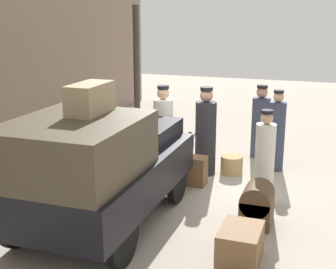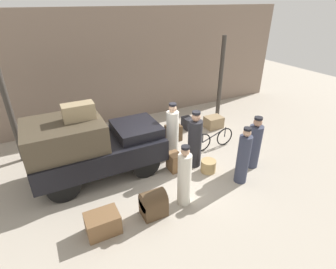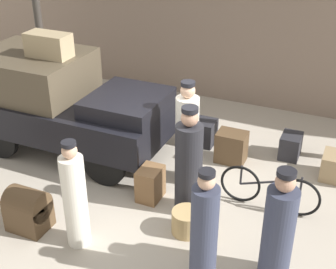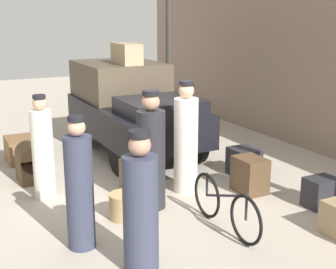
{
  "view_description": "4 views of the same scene",
  "coord_description": "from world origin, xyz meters",
  "views": [
    {
      "loc": [
        -8.2,
        -2.75,
        3.34
      ],
      "look_at": [
        0.2,
        0.2,
        0.95
      ],
      "focal_mm": 50.0,
      "sensor_mm": 36.0,
      "label": 1
    },
    {
      "loc": [
        -3.14,
        -6.28,
        4.77
      ],
      "look_at": [
        0.2,
        0.2,
        0.95
      ],
      "focal_mm": 28.0,
      "sensor_mm": 36.0,
      "label": 2
    },
    {
      "loc": [
        3.01,
        -6.14,
        4.7
      ],
      "look_at": [
        0.2,
        0.2,
        0.95
      ],
      "focal_mm": 50.0,
      "sensor_mm": 36.0,
      "label": 3
    },
    {
      "loc": [
        6.96,
        -3.29,
        2.93
      ],
      "look_at": [
        0.2,
        0.2,
        0.95
      ],
      "focal_mm": 50.0,
      "sensor_mm": 36.0,
      "label": 4
    }
  ],
  "objects": [
    {
      "name": "trunk_on_truck_roof",
      "position": [
        -2.31,
        0.51,
        2.1
      ],
      "size": [
        0.82,
        0.41,
        0.44
      ],
      "color": "#9E8966",
      "rests_on": "truck"
    },
    {
      "name": "suitcase_black_upright",
      "position": [
        -2.48,
        -1.78,
        0.25
      ],
      "size": [
        0.75,
        0.55,
        0.5
      ],
      "color": "brown",
      "rests_on": "ground"
    },
    {
      "name": "porter_carrying_trunk",
      "position": [
        1.56,
        -1.75,
        0.8
      ],
      "size": [
        0.35,
        0.35,
        1.73
      ],
      "color": "#33384C",
      "rests_on": "ground"
    },
    {
      "name": "canopy_pillar_left",
      "position": [
        -4.04,
        2.42,
        1.73
      ],
      "size": [
        0.18,
        0.18,
        3.46
      ],
      "color": "#38332D",
      "rests_on": "ground"
    },
    {
      "name": "trunk_barrel_dark",
      "position": [
        -1.23,
        -1.81,
        0.34
      ],
      "size": [
        0.6,
        0.49,
        0.69
      ],
      "color": "#4C3823",
      "rests_on": "ground"
    },
    {
      "name": "porter_lifting_near_truck",
      "position": [
        2.41,
        -1.29,
        0.76
      ],
      "size": [
        0.41,
        0.41,
        1.68
      ],
      "color": "#33384C",
      "rests_on": "ground"
    },
    {
      "name": "trunk_wicker_pale",
      "position": [
        2.01,
        1.94,
        0.23
      ],
      "size": [
        0.37,
        0.5,
        0.47
      ],
      "color": "#232328",
      "rests_on": "ground"
    },
    {
      "name": "station_building_facade",
      "position": [
        0.0,
        4.08,
        2.25
      ],
      "size": [
        16.0,
        0.15,
        4.5
      ],
      "color": "gray",
      "rests_on": "ground"
    },
    {
      "name": "trunk_large_brown",
      "position": [
        1.01,
        1.33,
        0.3
      ],
      "size": [
        0.55,
        0.43,
        0.6
      ],
      "color": "#4C3823",
      "rests_on": "ground"
    },
    {
      "name": "conductor_in_dark_uniform",
      "position": [
        0.47,
        0.4,
        0.86
      ],
      "size": [
        0.4,
        0.4,
        1.88
      ],
      "color": "silver",
      "rests_on": "ground"
    },
    {
      "name": "suitcase_tan_flat",
      "position": [
        0.26,
        1.75,
        0.25
      ],
      "size": [
        0.54,
        0.46,
        0.51
      ],
      "color": "#232328",
      "rests_on": "ground"
    },
    {
      "name": "ground_plane",
      "position": [
        0.0,
        0.0,
        0.0
      ],
      "size": [
        30.0,
        30.0,
        0.0
      ],
      "primitive_type": "plane",
      "color": "#A89E8E"
    },
    {
      "name": "porter_with_bicycle",
      "position": [
        0.82,
        -0.4,
        0.84
      ],
      "size": [
        0.43,
        0.43,
        1.83
      ],
      "color": "#232328",
      "rests_on": "ground"
    },
    {
      "name": "trunk_umber_medium",
      "position": [
        2.99,
        1.52,
        0.24
      ],
      "size": [
        0.69,
        0.54,
        0.47
      ],
      "color": "#937A56",
      "rests_on": "ground"
    },
    {
      "name": "porter_standing_middle",
      "position": [
        -0.36,
        -1.78,
        0.78
      ],
      "size": [
        0.35,
        0.35,
        1.7
      ],
      "color": "silver",
      "rests_on": "ground"
    },
    {
      "name": "wicker_basket",
      "position": [
        1.01,
        -0.93,
        0.19
      ],
      "size": [
        0.46,
        0.46,
        0.38
      ],
      "color": "tan",
      "rests_on": "ground"
    },
    {
      "name": "canopy_pillar_right",
      "position": [
        3.86,
        2.42,
        1.73
      ],
      "size": [
        0.18,
        0.18,
        3.46
      ],
      "color": "#38332D",
      "rests_on": "ground"
    },
    {
      "name": "suitcase_small_leather",
      "position": [
        0.13,
        -0.37,
        0.28
      ],
      "size": [
        0.36,
        0.47,
        0.57
      ],
      "color": "brown",
      "rests_on": "ground"
    },
    {
      "name": "truck",
      "position": [
        -2.14,
        0.51,
        1.03
      ],
      "size": [
        3.72,
        1.83,
        1.88
      ],
      "color": "black",
      "rests_on": "ground"
    },
    {
      "name": "bicycle",
      "position": [
        1.99,
        0.16,
        0.35
      ],
      "size": [
        1.63,
        0.04,
        0.72
      ],
      "color": "black",
      "rests_on": "ground"
    }
  ]
}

